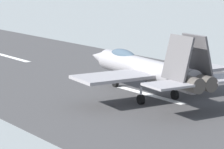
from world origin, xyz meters
The scene contains 5 objects.
ground_plane centered at (0.00, 0.00, 0.00)m, with size 400.00×400.00×0.00m, color gray.
runway_strip centered at (-0.02, 0.00, 0.01)m, with size 240.00×26.00×0.02m.
fighter_jet centered at (-1.24, 0.83, 2.37)m, with size 16.84×13.15×5.56m.
crew_person centered at (9.78, -6.34, 0.82)m, with size 0.50×0.56×1.63m.
marker_cone_mid centered at (5.67, -12.10, 0.28)m, with size 0.44×0.44×0.55m, color orange.
Camera 1 is at (-33.74, 28.40, 9.83)m, focal length 87.42 mm.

